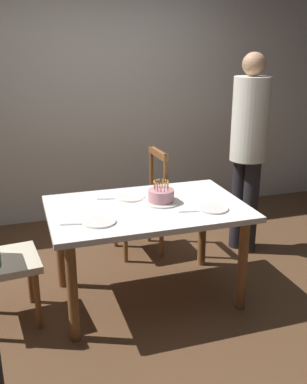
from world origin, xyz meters
TOP-DOWN VIEW (x-y plane):
  - ground at (0.00, 0.00)m, footprint 6.40×6.40m
  - back_wall at (0.00, 1.85)m, footprint 6.40×0.10m
  - dining_table at (0.00, 0.00)m, footprint 1.41×0.91m
  - birthday_cake at (0.12, 0.04)m, footprint 0.28×0.28m
  - plate_near_celebrant at (-0.39, -0.21)m, footprint 0.22×0.22m
  - plate_far_side at (-0.07, 0.21)m, footprint 0.22×0.22m
  - plate_near_guest at (0.42, -0.21)m, footprint 0.22×0.22m
  - fork_near_celebrant at (-0.55, -0.19)m, footprint 0.18×0.06m
  - fork_far_side at (-0.23, 0.22)m, footprint 0.18×0.06m
  - fork_near_guest at (0.26, -0.21)m, footprint 0.18×0.05m
  - chair_spindle_back at (0.17, 0.78)m, footprint 0.46×0.46m
  - person_guest at (1.10, 0.53)m, footprint 0.32×0.32m

SIDE VIEW (x-z plane):
  - ground at x=0.00m, z-range 0.00..0.00m
  - chair_spindle_back at x=0.17m, z-range -0.02..0.93m
  - dining_table at x=0.00m, z-range 0.27..1.01m
  - fork_near_celebrant at x=-0.55m, z-range 0.74..0.75m
  - fork_far_side at x=-0.23m, z-range 0.74..0.75m
  - fork_near_guest at x=0.26m, z-range 0.74..0.75m
  - plate_near_celebrant at x=-0.39m, z-range 0.74..0.75m
  - plate_far_side at x=-0.07m, z-range 0.74..0.75m
  - plate_near_guest at x=0.42m, z-range 0.74..0.75m
  - birthday_cake at x=0.12m, z-range 0.70..0.87m
  - person_guest at x=1.10m, z-range 0.13..1.92m
  - back_wall at x=0.00m, z-range 0.00..2.60m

